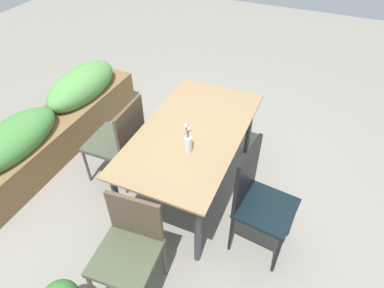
% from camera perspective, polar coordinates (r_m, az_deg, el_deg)
% --- Properties ---
extents(ground_plane, '(12.00, 12.00, 0.00)m').
position_cam_1_polar(ground_plane, '(3.47, -0.84, -7.50)').
color(ground_plane, gray).
extents(dining_table, '(1.66, 0.91, 0.75)m').
position_cam_1_polar(dining_table, '(3.00, -0.00, 1.39)').
color(dining_table, '#8C704C').
rests_on(dining_table, ground).
extents(chair_far_side, '(0.50, 0.50, 0.93)m').
position_cam_1_polar(chair_far_side, '(3.32, -12.49, 1.03)').
color(chair_far_side, '#424736').
rests_on(chair_far_side, ground).
extents(chair_near_left, '(0.49, 0.49, 1.03)m').
position_cam_1_polar(chair_near_left, '(2.69, 11.48, -9.01)').
color(chair_near_left, black).
rests_on(chair_near_left, ground).
extents(chair_end_left, '(0.47, 0.47, 0.89)m').
position_cam_1_polar(chair_end_left, '(2.48, -10.92, -16.97)').
color(chair_end_left, '#434B35').
rests_on(chair_end_left, ground).
extents(flower_vase, '(0.06, 0.06, 0.30)m').
position_cam_1_polar(flower_vase, '(2.67, -0.72, 0.62)').
color(flower_vase, silver).
rests_on(flower_vase, dining_table).
extents(planter_box, '(2.48, 0.54, 0.73)m').
position_cam_1_polar(planter_box, '(4.06, -22.82, 3.58)').
color(planter_box, brown).
rests_on(planter_box, ground).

